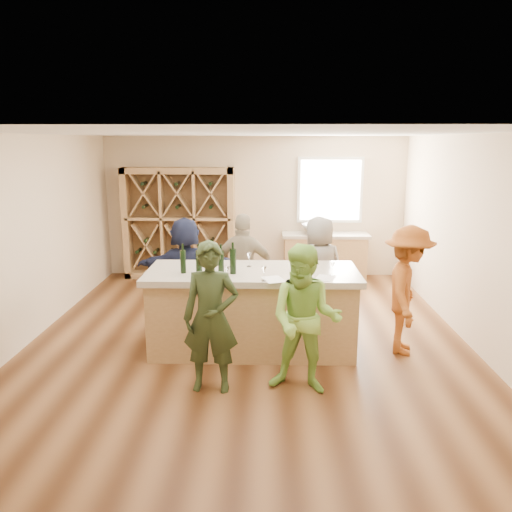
{
  "coord_description": "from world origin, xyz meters",
  "views": [
    {
      "loc": [
        0.26,
        -6.52,
        2.71
      ],
      "look_at": [
        0.1,
        0.2,
        1.15
      ],
      "focal_mm": 35.0,
      "sensor_mm": 36.0,
      "label": 1
    }
  ],
  "objects_px": {
    "wine_bottle_b": "(199,263)",
    "person_far_mid": "(244,269)",
    "wine_rack": "(179,223)",
    "tasting_counter_base": "(253,313)",
    "sink": "(315,229)",
    "person_near_right": "(305,320)",
    "wine_bottle_e": "(233,261)",
    "wine_bottle_d": "(221,262)",
    "wine_bottle_a": "(183,262)",
    "person_far_left": "(186,269)",
    "person_near_left": "(211,318)",
    "person_server": "(407,290)",
    "person_far_right": "(319,269)"
  },
  "relations": [
    {
      "from": "wine_bottle_b",
      "to": "person_far_mid",
      "type": "distance_m",
      "value": 1.43
    },
    {
      "from": "wine_rack",
      "to": "tasting_counter_base",
      "type": "height_order",
      "value": "wine_rack"
    },
    {
      "from": "sink",
      "to": "person_near_right",
      "type": "xyz_separation_m",
      "value": [
        -0.53,
        -4.64,
        -0.19
      ]
    },
    {
      "from": "sink",
      "to": "wine_bottle_b",
      "type": "xyz_separation_m",
      "value": [
        -1.78,
        -3.78,
        0.22
      ]
    },
    {
      "from": "tasting_counter_base",
      "to": "wine_bottle_e",
      "type": "bearing_deg",
      "value": -144.74
    },
    {
      "from": "wine_bottle_d",
      "to": "person_near_right",
      "type": "relative_size",
      "value": 0.18
    },
    {
      "from": "sink",
      "to": "tasting_counter_base",
      "type": "bearing_deg",
      "value": -107.87
    },
    {
      "from": "wine_bottle_a",
      "to": "person_near_right",
      "type": "height_order",
      "value": "person_near_right"
    },
    {
      "from": "person_far_left",
      "to": "sink",
      "type": "bearing_deg",
      "value": -140.02
    },
    {
      "from": "sink",
      "to": "person_far_mid",
      "type": "height_order",
      "value": "person_far_mid"
    },
    {
      "from": "wine_rack",
      "to": "sink",
      "type": "xyz_separation_m",
      "value": [
        2.7,
        -0.07,
        -0.09
      ]
    },
    {
      "from": "wine_rack",
      "to": "person_near_right",
      "type": "height_order",
      "value": "wine_rack"
    },
    {
      "from": "person_near_left",
      "to": "person_server",
      "type": "relative_size",
      "value": 1.0
    },
    {
      "from": "sink",
      "to": "tasting_counter_base",
      "type": "xyz_separation_m",
      "value": [
        -1.13,
        -3.52,
        -0.51
      ]
    },
    {
      "from": "person_far_mid",
      "to": "person_server",
      "type": "bearing_deg",
      "value": 162.41
    },
    {
      "from": "wine_bottle_a",
      "to": "person_near_right",
      "type": "relative_size",
      "value": 0.18
    },
    {
      "from": "wine_bottle_d",
      "to": "person_near_right",
      "type": "distance_m",
      "value": 1.41
    },
    {
      "from": "person_server",
      "to": "person_near_right",
      "type": "bearing_deg",
      "value": 143.52
    },
    {
      "from": "person_far_mid",
      "to": "person_far_left",
      "type": "height_order",
      "value": "person_far_mid"
    },
    {
      "from": "wine_bottle_e",
      "to": "sink",
      "type": "bearing_deg",
      "value": 69.57
    },
    {
      "from": "wine_bottle_a",
      "to": "wine_bottle_b",
      "type": "height_order",
      "value": "wine_bottle_b"
    },
    {
      "from": "wine_rack",
      "to": "person_far_right",
      "type": "distance_m",
      "value": 3.53
    },
    {
      "from": "wine_bottle_e",
      "to": "person_far_left",
      "type": "distance_m",
      "value": 1.58
    },
    {
      "from": "person_far_mid",
      "to": "wine_bottle_b",
      "type": "bearing_deg",
      "value": 77.7
    },
    {
      "from": "person_near_left",
      "to": "person_far_right",
      "type": "height_order",
      "value": "person_near_left"
    },
    {
      "from": "sink",
      "to": "person_near_right",
      "type": "bearing_deg",
      "value": -96.52
    },
    {
      "from": "person_near_left",
      "to": "wine_rack",
      "type": "bearing_deg",
      "value": 106.39
    },
    {
      "from": "wine_bottle_b",
      "to": "person_far_mid",
      "type": "height_order",
      "value": "person_far_mid"
    },
    {
      "from": "person_far_right",
      "to": "person_server",
      "type": "bearing_deg",
      "value": 114.67
    },
    {
      "from": "wine_rack",
      "to": "person_server",
      "type": "bearing_deg",
      "value": -45.58
    },
    {
      "from": "wine_bottle_d",
      "to": "wine_rack",
      "type": "bearing_deg",
      "value": 107.33
    },
    {
      "from": "sink",
      "to": "wine_bottle_a",
      "type": "distance_m",
      "value": 4.18
    },
    {
      "from": "wine_rack",
      "to": "person_far_left",
      "type": "xyz_separation_m",
      "value": [
        0.52,
        -2.47,
        -0.3
      ]
    },
    {
      "from": "sink",
      "to": "person_far_mid",
      "type": "bearing_deg",
      "value": -117.34
    },
    {
      "from": "person_near_right",
      "to": "person_far_right",
      "type": "relative_size",
      "value": 1.02
    },
    {
      "from": "wine_bottle_a",
      "to": "person_server",
      "type": "relative_size",
      "value": 0.17
    },
    {
      "from": "wine_bottle_b",
      "to": "wine_bottle_a",
      "type": "bearing_deg",
      "value": 151.47
    },
    {
      "from": "wine_bottle_a",
      "to": "wine_bottle_e",
      "type": "bearing_deg",
      "value": -1.72
    },
    {
      "from": "person_far_left",
      "to": "person_near_left",
      "type": "bearing_deg",
      "value": 98.17
    },
    {
      "from": "sink",
      "to": "person_far_mid",
      "type": "distance_m",
      "value": 2.82
    },
    {
      "from": "wine_bottle_a",
      "to": "wine_bottle_b",
      "type": "distance_m",
      "value": 0.25
    },
    {
      "from": "person_far_mid",
      "to": "person_near_right",
      "type": "bearing_deg",
      "value": 118.27
    },
    {
      "from": "tasting_counter_base",
      "to": "wine_bottle_a",
      "type": "xyz_separation_m",
      "value": [
        -0.87,
        -0.15,
        0.73
      ]
    },
    {
      "from": "wine_bottle_b",
      "to": "person_far_right",
      "type": "bearing_deg",
      "value": 41.17
    },
    {
      "from": "person_far_left",
      "to": "wine_rack",
      "type": "bearing_deg",
      "value": -85.99
    },
    {
      "from": "wine_bottle_b",
      "to": "person_far_right",
      "type": "distance_m",
      "value": 2.2
    },
    {
      "from": "tasting_counter_base",
      "to": "wine_bottle_b",
      "type": "relative_size",
      "value": 8.23
    },
    {
      "from": "wine_bottle_b",
      "to": "person_far_mid",
      "type": "relative_size",
      "value": 0.19
    },
    {
      "from": "wine_bottle_e",
      "to": "tasting_counter_base",
      "type": "bearing_deg",
      "value": 35.26
    },
    {
      "from": "tasting_counter_base",
      "to": "person_far_right",
      "type": "relative_size",
      "value": 1.61
    }
  ]
}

